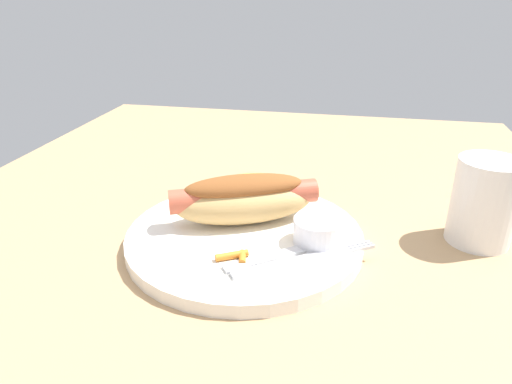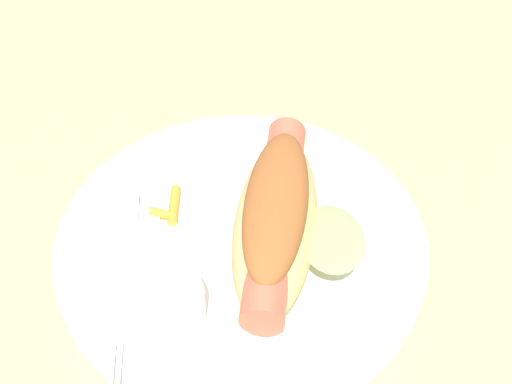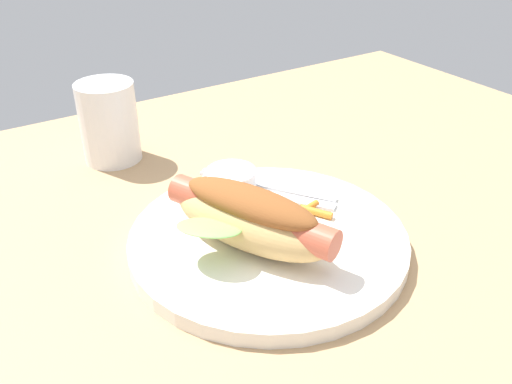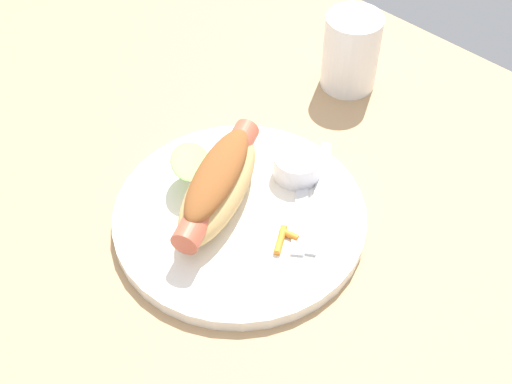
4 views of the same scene
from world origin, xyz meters
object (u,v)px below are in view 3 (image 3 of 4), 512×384
(hot_dog, at_px, (252,219))
(drinking_cup, at_px, (109,122))
(fork, at_px, (269,186))
(knife, at_px, (273,196))
(sauce_ramekin, at_px, (231,182))
(carrot_garnish, at_px, (314,210))
(plate, at_px, (268,239))

(hot_dog, distance_m, drinking_cup, 0.28)
(fork, distance_m, knife, 0.02)
(sauce_ramekin, xyz_separation_m, knife, (0.03, -0.03, -0.01))
(sauce_ramekin, relative_size, drinking_cup, 0.53)
(hot_dog, distance_m, fork, 0.12)
(hot_dog, height_order, drinking_cup, drinking_cup)
(fork, relative_size, knife, 1.04)
(sauce_ramekin, bearing_deg, carrot_garnish, -57.48)
(fork, xyz_separation_m, drinking_cup, (-0.11, 0.20, 0.03))
(plate, height_order, knife, knife)
(sauce_ramekin, bearing_deg, drinking_cup, 110.77)
(carrot_garnish, bearing_deg, fork, 98.06)
(plate, distance_m, fork, 0.09)
(fork, distance_m, drinking_cup, 0.23)
(knife, bearing_deg, carrot_garnish, 162.82)
(hot_dog, distance_m, knife, 0.10)
(hot_dog, distance_m, sauce_ramekin, 0.10)
(plate, bearing_deg, fork, 55.53)
(hot_dog, relative_size, drinking_cup, 1.72)
(plate, xyz_separation_m, knife, (0.04, 0.05, 0.01))
(plate, distance_m, knife, 0.07)
(hot_dog, xyz_separation_m, sauce_ramekin, (0.03, 0.10, -0.02))
(sauce_ramekin, height_order, fork, sauce_ramekin)
(sauce_ramekin, height_order, drinking_cup, drinking_cup)
(hot_dog, bearing_deg, knife, -70.05)
(drinking_cup, bearing_deg, plate, -77.16)
(hot_dog, xyz_separation_m, drinking_cup, (-0.04, 0.28, 0.00))
(plate, height_order, fork, fork)
(sauce_ramekin, distance_m, fork, 0.05)
(hot_dog, height_order, sauce_ramekin, hot_dog)
(hot_dog, height_order, knife, hot_dog)
(hot_dog, height_order, carrot_garnish, hot_dog)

